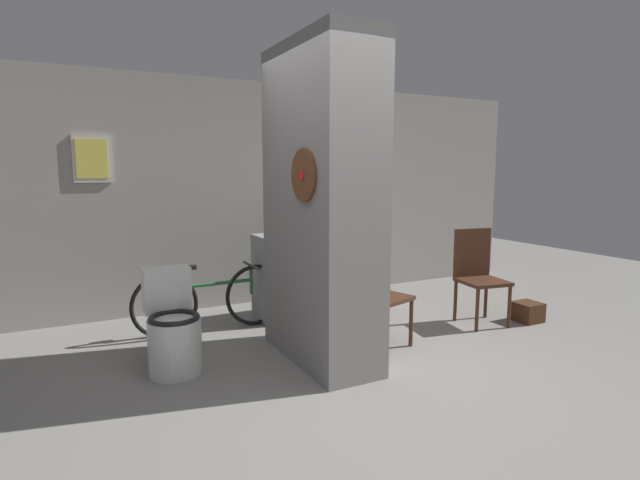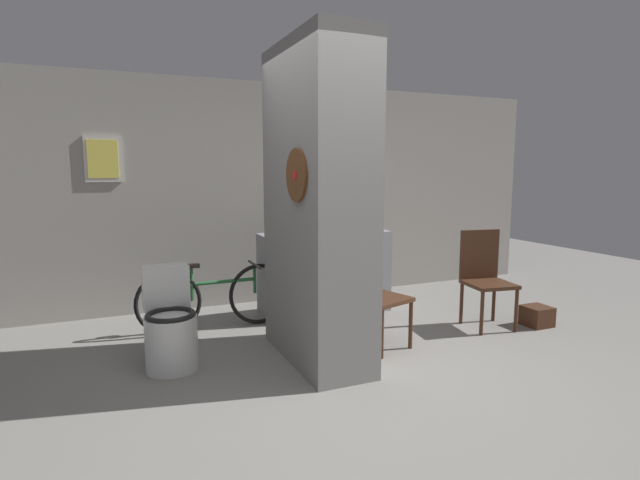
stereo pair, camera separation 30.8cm
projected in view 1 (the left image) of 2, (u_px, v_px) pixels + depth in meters
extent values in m
plane|color=gray|center=(360.00, 385.00, 3.72)|extent=(14.00, 14.00, 0.00)
cube|color=gray|center=(243.00, 194.00, 5.85)|extent=(8.00, 0.06, 2.60)
cube|color=beige|center=(92.00, 159.00, 5.03)|extent=(0.36, 0.02, 0.48)
cube|color=#E0CC4C|center=(92.00, 159.00, 5.01)|extent=(0.30, 0.01, 0.39)
cube|color=beige|center=(355.00, 173.00, 6.45)|extent=(0.44, 0.02, 0.34)
cube|color=teal|center=(356.00, 173.00, 6.44)|extent=(0.36, 0.01, 0.28)
cube|color=gray|center=(321.00, 206.00, 4.09)|extent=(0.52, 1.27, 2.60)
cylinder|color=#593319|center=(304.00, 175.00, 3.70)|extent=(0.03, 0.40, 0.40)
cylinder|color=red|center=(302.00, 175.00, 3.70)|extent=(0.01, 0.07, 0.07)
cube|color=gray|center=(320.00, 273.00, 5.53)|extent=(1.45, 0.44, 0.91)
cylinder|color=silver|center=(175.00, 346.00, 3.90)|extent=(0.41, 0.41, 0.44)
torus|color=black|center=(174.00, 318.00, 3.87)|extent=(0.39, 0.39, 0.04)
cube|color=silver|center=(167.00, 289.00, 4.08)|extent=(0.37, 0.20, 0.36)
cylinder|color=#422616|center=(385.00, 332.00, 4.25)|extent=(0.04, 0.04, 0.43)
cylinder|color=#422616|center=(411.00, 323.00, 4.51)|extent=(0.04, 0.04, 0.43)
cylinder|color=#422616|center=(352.00, 323.00, 4.51)|extent=(0.04, 0.04, 0.43)
cylinder|color=#422616|center=(378.00, 314.00, 4.78)|extent=(0.04, 0.04, 0.43)
cube|color=#422616|center=(382.00, 298.00, 4.48)|extent=(0.54, 0.54, 0.04)
cube|color=#422616|center=(365.00, 265.00, 4.58)|extent=(0.42, 0.16, 0.51)
cylinder|color=#422616|center=(477.00, 310.00, 4.91)|extent=(0.04, 0.04, 0.43)
cylinder|color=#422616|center=(509.00, 307.00, 5.03)|extent=(0.04, 0.04, 0.43)
cylinder|color=#422616|center=(455.00, 301.00, 5.27)|extent=(0.04, 0.04, 0.43)
cylinder|color=#422616|center=(486.00, 298.00, 5.38)|extent=(0.04, 0.04, 0.43)
cube|color=#422616|center=(483.00, 282.00, 5.11)|extent=(0.50, 0.50, 0.04)
cube|color=#422616|center=(472.00, 252.00, 5.27)|extent=(0.43, 0.10, 0.51)
torus|color=black|center=(165.00, 306.00, 4.70)|extent=(0.63, 0.04, 0.63)
torus|color=black|center=(256.00, 295.00, 5.11)|extent=(0.63, 0.04, 0.63)
cylinder|color=#266633|center=(212.00, 284.00, 4.88)|extent=(0.83, 0.04, 0.04)
cylinder|color=#266633|center=(188.00, 286.00, 4.78)|extent=(0.03, 0.03, 0.33)
cylinder|color=#266633|center=(251.00, 280.00, 5.07)|extent=(0.03, 0.03, 0.30)
cube|color=black|center=(188.00, 268.00, 4.75)|extent=(0.16, 0.06, 0.04)
cylinder|color=#262626|center=(251.00, 265.00, 5.05)|extent=(0.03, 0.42, 0.03)
cylinder|color=olive|center=(318.00, 224.00, 5.45)|extent=(0.09, 0.09, 0.19)
cylinder|color=olive|center=(318.00, 212.00, 5.43)|extent=(0.03, 0.03, 0.08)
sphere|color=#333333|center=(318.00, 207.00, 5.42)|extent=(0.04, 0.04, 0.04)
cylinder|color=#267233|center=(328.00, 226.00, 5.50)|extent=(0.07, 0.07, 0.13)
cylinder|color=#267233|center=(328.00, 217.00, 5.48)|extent=(0.03, 0.03, 0.06)
sphere|color=#333333|center=(328.00, 214.00, 5.48)|extent=(0.03, 0.03, 0.03)
cube|color=#422616|center=(528.00, 312.00, 5.26)|extent=(0.25, 0.25, 0.20)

